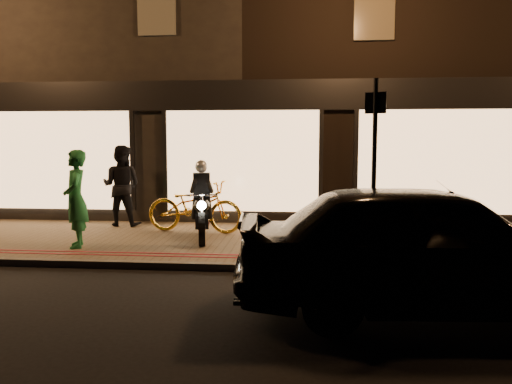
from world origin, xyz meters
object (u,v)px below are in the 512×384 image
bicycle_gold (195,207)px  parked_car (429,246)px  person_green (76,199)px  sign_post (374,159)px  motorcycle (202,209)px

bicycle_gold → parked_car: size_ratio=0.45×
person_green → parked_car: 6.31m
person_green → parked_car: person_green is taller
sign_post → bicycle_gold: size_ratio=1.41×
sign_post → person_green: size_ratio=1.65×
bicycle_gold → parked_car: 5.78m
person_green → motorcycle: bearing=90.7°
sign_post → parked_car: 2.50m
bicycle_gold → parked_car: (3.87, -4.30, 0.13)m
motorcycle → person_green: 2.40m
bicycle_gold → parked_car: bearing=-129.5°
motorcycle → bicycle_gold: size_ratio=0.90×
motorcycle → sign_post: bearing=-33.8°
motorcycle → parked_car: size_ratio=0.40×
sign_post → bicycle_gold: 4.20m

